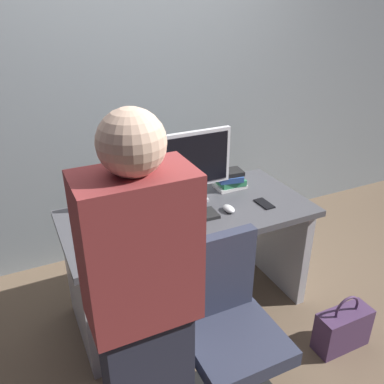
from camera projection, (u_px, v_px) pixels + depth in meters
The scene contains 13 objects.
ground_plane at pixel (189, 305), 2.80m from camera, with size 9.00×9.00×0.00m, color brown.
wall_back at pixel (132, 61), 2.90m from camera, with size 6.40×0.10×3.00m, color gray.
desk at pixel (189, 242), 2.57m from camera, with size 1.52×0.73×0.74m.
office_chair at pixel (228, 338), 1.97m from camera, with size 0.52×0.52×0.94m.
person_at_desk at pixel (143, 315), 1.53m from camera, with size 0.40×0.24×1.64m.
monitor at pixel (190, 163), 2.48m from camera, with size 0.54×0.14×0.46m.
keyboard at pixel (183, 219), 2.36m from camera, with size 0.43×0.13×0.02m, color #262626.
mouse at pixel (229, 209), 2.46m from camera, with size 0.06×0.10×0.03m, color white.
cup_near_keyboard at pixel (118, 232), 2.16m from camera, with size 0.07×0.07×0.09m, color #D84C3F.
cup_by_monitor at pixel (118, 206), 2.42m from camera, with size 0.08×0.08×0.10m, color white.
book_stack at pixel (230, 180), 2.73m from camera, with size 0.21×0.16×0.13m.
cell_phone at pixel (264, 204), 2.54m from camera, with size 0.07×0.14×0.01m, color black.
handbag at pixel (343, 328), 2.41m from camera, with size 0.34×0.14×0.38m.
Camera 1 is at (-0.91, -1.96, 1.94)m, focal length 37.80 mm.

